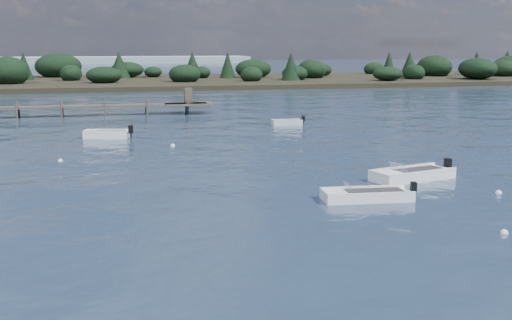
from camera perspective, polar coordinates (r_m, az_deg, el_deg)
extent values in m
plane|color=#18273A|center=(80.43, -9.97, 4.93)|extent=(400.00, 400.00, 0.00)
cube|color=silver|center=(58.69, 2.77, 3.20)|extent=(2.72, 1.14, 0.63)
cube|color=silver|center=(58.40, 1.79, 3.54)|extent=(0.67, 0.99, 0.13)
cube|color=#28282B|center=(58.71, 2.97, 3.50)|extent=(1.85, 0.91, 0.11)
cube|color=silver|center=(58.18, 2.89, 3.51)|extent=(2.70, 0.17, 0.13)
cube|color=silver|center=(59.11, 2.65, 3.62)|extent=(2.70, 0.17, 0.13)
cube|color=black|center=(59.05, 4.23, 3.70)|extent=(0.26, 0.31, 0.49)
cylinder|color=black|center=(59.10, 4.22, 3.28)|extent=(0.09, 0.09, 0.49)
cube|color=white|center=(31.10, 9.82, -3.35)|extent=(4.37, 1.98, 0.62)
cube|color=white|center=(30.57, 6.95, -2.81)|extent=(1.15, 1.52, 0.12)
cube|color=#28282B|center=(31.14, 10.43, -2.80)|extent=(2.99, 1.53, 0.11)
cube|color=white|center=(30.33, 10.26, -3.01)|extent=(4.23, 0.50, 0.12)
cube|color=white|center=(31.70, 9.43, -2.40)|extent=(4.23, 0.50, 0.12)
cube|color=black|center=(31.77, 13.83, -2.34)|extent=(0.27, 0.32, 0.49)
cylinder|color=black|center=(31.86, 13.79, -3.09)|extent=(0.10, 0.10, 0.49)
cube|color=silver|center=(30.70, 8.19, -2.38)|extent=(0.24, 1.15, 0.37)
cube|color=white|center=(51.90, -13.15, 2.03)|extent=(3.62, 2.15, 0.79)
cube|color=white|center=(52.16, -14.54, 2.53)|extent=(1.09, 1.38, 0.16)
cube|color=#28282B|center=(51.78, -12.88, 2.44)|extent=(2.50, 1.62, 0.14)
cube|color=white|center=(51.25, -13.34, 2.44)|extent=(3.31, 0.97, 0.16)
cube|color=white|center=(52.42, -13.01, 2.63)|extent=(3.31, 0.97, 0.16)
cube|color=black|center=(51.38, -11.08, 2.70)|extent=(0.40, 0.45, 0.62)
cylinder|color=black|center=(51.45, -11.06, 2.10)|extent=(0.14, 0.14, 0.62)
cube|color=white|center=(36.24, 13.72, -1.52)|extent=(5.02, 2.92, 0.73)
cube|color=white|center=(35.00, 11.55, -1.13)|extent=(1.50, 1.84, 0.15)
cube|color=#28282B|center=(36.42, 14.19, -0.93)|extent=(3.47, 2.20, 0.13)
cube|color=white|center=(35.55, 14.63, -1.08)|extent=(4.60, 1.32, 0.15)
cube|color=white|center=(36.76, 12.89, -0.63)|extent=(4.60, 1.32, 0.15)
cube|color=black|center=(37.88, 16.69, -0.30)|extent=(0.37, 0.42, 0.58)
cylinder|color=black|center=(37.98, 16.65, -1.04)|extent=(0.13, 0.13, 0.58)
cube|color=silver|center=(35.43, 12.51, -0.61)|extent=(0.49, 1.28, 0.44)
sphere|color=white|center=(27.20, 21.19, -6.09)|extent=(0.32, 0.32, 0.32)
sphere|color=white|center=(36.87, 16.12, -1.60)|extent=(0.32, 0.32, 0.32)
sphere|color=white|center=(47.14, -7.42, 1.26)|extent=(0.32, 0.32, 0.32)
sphere|color=white|center=(34.21, 20.75, -2.78)|extent=(0.32, 0.32, 0.32)
sphere|color=white|center=(42.49, -17.00, -0.10)|extent=(0.32, 0.32, 0.32)
cube|color=#4E4639|center=(68.80, -6.04, 4.97)|extent=(5.00, 3.20, 0.18)
cube|color=#4E4639|center=(68.73, -6.06, 5.72)|extent=(0.80, 0.80, 1.60)
cylinder|color=#4E4639|center=(68.00, -20.49, 3.80)|extent=(0.20, 0.20, 2.20)
cylinder|color=#4E4639|center=(69.69, -20.33, 3.96)|extent=(0.20, 0.20, 2.20)
cylinder|color=#4E4639|center=(67.60, -16.90, 3.98)|extent=(0.20, 0.20, 2.20)
cylinder|color=#4E4639|center=(69.30, -16.82, 4.13)|extent=(0.20, 0.20, 2.20)
cylinder|color=#4E4639|center=(67.47, -13.28, 4.13)|extent=(0.20, 0.20, 2.20)
cylinder|color=#4E4639|center=(69.17, -13.28, 4.28)|extent=(0.20, 0.20, 2.20)
cylinder|color=#4E4639|center=(67.60, -9.65, 4.28)|extent=(0.20, 0.20, 2.20)
cylinder|color=#4E4639|center=(69.30, -9.74, 4.42)|extent=(0.20, 0.20, 2.20)
cylinder|color=#4E4639|center=(68.00, -6.05, 4.40)|extent=(0.20, 0.20, 2.20)
cylinder|color=#4E4639|center=(69.69, -6.23, 4.54)|extent=(0.20, 0.20, 2.20)
cube|color=black|center=(123.79, 0.58, 6.92)|extent=(190.00, 40.00, 1.60)
ellipsoid|color=black|center=(123.66, 0.59, 8.22)|extent=(180.50, 36.00, 4.40)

